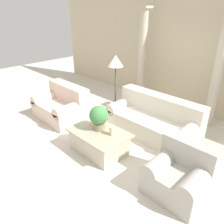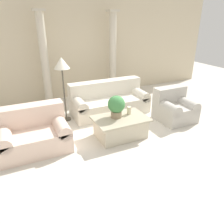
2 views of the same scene
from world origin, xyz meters
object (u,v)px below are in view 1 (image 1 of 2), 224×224
(potted_plant, at_px, (99,117))
(sofa_long, at_px, (153,120))
(loveseat, at_px, (62,105))
(armchair, at_px, (180,173))
(coffee_table, at_px, (99,141))
(floor_lamp, at_px, (116,64))

(potted_plant, bearing_deg, sofa_long, 72.54)
(loveseat, bearing_deg, potted_plant, -8.46)
(sofa_long, relative_size, loveseat, 1.56)
(loveseat, distance_m, armchair, 3.41)
(coffee_table, xyz_separation_m, potted_plant, (-0.07, 0.07, 0.49))
(floor_lamp, relative_size, armchair, 1.86)
(loveseat, distance_m, potted_plant, 1.76)
(potted_plant, distance_m, armchair, 1.75)
(floor_lamp, height_order, armchair, floor_lamp)
(loveseat, xyz_separation_m, potted_plant, (1.70, -0.25, 0.38))
(loveseat, distance_m, floor_lamp, 1.71)
(loveseat, height_order, potted_plant, potted_plant)
(sofa_long, height_order, potted_plant, potted_plant)
(armchair, bearing_deg, potted_plant, -175.81)
(sofa_long, relative_size, floor_lamp, 1.29)
(coffee_table, relative_size, potted_plant, 2.38)
(sofa_long, distance_m, loveseat, 2.33)
(sofa_long, height_order, armchair, sofa_long)
(sofa_long, height_order, floor_lamp, floor_lamp)
(floor_lamp, bearing_deg, armchair, -24.68)
(sofa_long, bearing_deg, armchair, -41.27)
(loveseat, height_order, armchair, loveseat)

